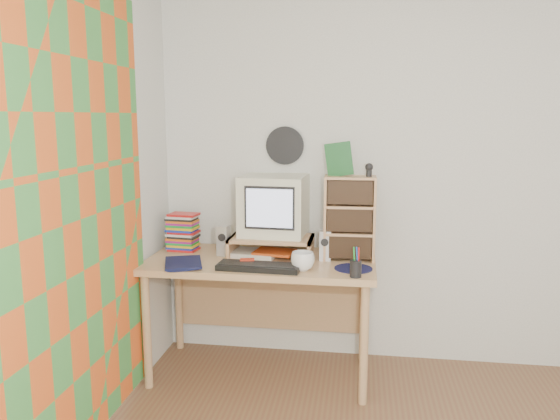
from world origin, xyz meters
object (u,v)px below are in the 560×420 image
(desk, at_px, (263,277))
(mug, at_px, (303,261))
(keyboard, at_px, (259,267))
(dvd_stack, at_px, (183,231))
(crt_monitor, at_px, (273,206))
(diary, at_px, (165,262))
(cd_rack, at_px, (349,218))

(desk, xyz_separation_m, mug, (0.28, -0.27, 0.19))
(keyboard, height_order, dvd_stack, dvd_stack)
(crt_monitor, height_order, diary, crt_monitor)
(dvd_stack, xyz_separation_m, cd_rack, (1.08, -0.07, 0.13))
(diary, bearing_deg, keyboard, -18.14)
(crt_monitor, height_order, mug, crt_monitor)
(keyboard, bearing_deg, cd_rack, 34.62)
(crt_monitor, distance_m, diary, 0.76)
(dvd_stack, bearing_deg, crt_monitor, 6.16)
(keyboard, relative_size, cd_rack, 0.93)
(dvd_stack, distance_m, cd_rack, 1.09)
(crt_monitor, xyz_separation_m, mug, (0.23, -0.36, -0.26))
(crt_monitor, xyz_separation_m, dvd_stack, (-0.60, -0.00, -0.18))
(desk, relative_size, cd_rack, 2.72)
(desk, height_order, crt_monitor, crt_monitor)
(desk, relative_size, mug, 10.41)
(keyboard, bearing_deg, desk, 99.13)
(crt_monitor, bearing_deg, diary, -142.42)
(desk, height_order, diary, diary)
(crt_monitor, distance_m, cd_rack, 0.49)
(keyboard, bearing_deg, crt_monitor, 89.54)
(cd_rack, bearing_deg, mug, -133.35)
(desk, relative_size, dvd_stack, 5.40)
(keyboard, xyz_separation_m, diary, (-0.56, -0.01, 0.01))
(desk, distance_m, diary, 0.63)
(crt_monitor, bearing_deg, desk, -118.61)
(keyboard, bearing_deg, mug, 8.60)
(crt_monitor, relative_size, keyboard, 0.84)
(desk, xyz_separation_m, diary, (-0.53, -0.31, 0.16))
(crt_monitor, distance_m, keyboard, 0.48)
(dvd_stack, relative_size, mug, 1.93)
(crt_monitor, relative_size, cd_rack, 0.77)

